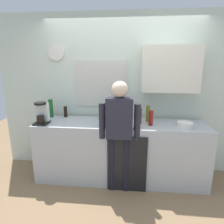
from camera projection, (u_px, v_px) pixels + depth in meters
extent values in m
plane|color=#8C6D4C|center=(119.00, 188.00, 2.97)|extent=(8.00, 8.00, 0.00)
cube|color=#B2B7BC|center=(120.00, 151.00, 3.15)|extent=(2.61, 0.64, 0.93)
cube|color=black|center=(127.00, 165.00, 2.83)|extent=(0.56, 0.02, 0.84)
cube|color=silver|center=(123.00, 95.00, 3.35)|extent=(4.21, 0.10, 2.60)
cube|color=beige|center=(101.00, 84.00, 3.28)|extent=(0.86, 0.02, 0.76)
cube|color=#8CA5C6|center=(101.00, 84.00, 3.29)|extent=(0.80, 0.02, 0.70)
cube|color=silver|center=(170.00, 69.00, 2.97)|extent=(0.84, 0.32, 0.68)
cylinder|color=silver|center=(56.00, 52.00, 3.22)|extent=(0.26, 0.03, 0.26)
cube|color=black|center=(42.00, 123.00, 2.98)|extent=(0.20, 0.20, 0.03)
cube|color=silver|center=(43.00, 112.00, 3.00)|extent=(0.18, 0.08, 0.28)
cylinder|color=black|center=(41.00, 119.00, 2.93)|extent=(0.11, 0.11, 0.11)
cylinder|color=black|center=(40.00, 103.00, 2.90)|extent=(0.17, 0.17, 0.03)
cylinder|color=maroon|center=(151.00, 118.00, 2.89)|extent=(0.06, 0.06, 0.22)
cylinder|color=#2D8C33|center=(102.00, 112.00, 3.14)|extent=(0.09, 0.09, 0.28)
cylinder|color=brown|center=(140.00, 116.00, 2.98)|extent=(0.06, 0.06, 0.23)
cylinder|color=#195923|center=(51.00, 108.00, 3.32)|extent=(0.07, 0.07, 0.30)
cylinder|color=black|center=(65.00, 112.00, 3.33)|extent=(0.06, 0.06, 0.18)
cylinder|color=olive|center=(148.00, 114.00, 3.07)|extent=(0.06, 0.06, 0.25)
cylinder|color=#3351B2|center=(104.00, 120.00, 2.98)|extent=(0.08, 0.08, 0.10)
cylinder|color=white|center=(185.00, 125.00, 2.81)|extent=(0.22, 0.22, 0.08)
cylinder|color=black|center=(112.00, 163.00, 2.88)|extent=(0.12, 0.12, 0.82)
cylinder|color=black|center=(126.00, 164.00, 2.86)|extent=(0.12, 0.12, 0.82)
cube|color=#262633|center=(120.00, 118.00, 2.70)|extent=(0.36, 0.20, 0.56)
sphere|color=beige|center=(120.00, 89.00, 2.60)|extent=(0.22, 0.22, 0.22)
cylinder|color=#262633|center=(102.00, 121.00, 2.74)|extent=(0.09, 0.09, 0.50)
cylinder|color=#262633|center=(137.00, 122.00, 2.69)|extent=(0.09, 0.09, 0.50)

